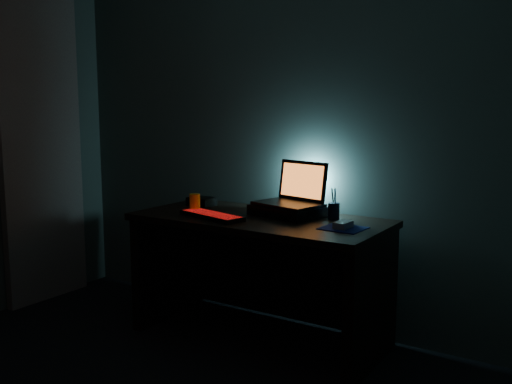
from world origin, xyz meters
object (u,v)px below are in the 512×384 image
Objects in this scene: laptop at (294,195)px; router at (202,201)px; pen_cup at (334,211)px; keyboard at (212,216)px; juice_glass at (195,203)px; mouse at (343,225)px.

router is at bearing -162.67° from laptop.
router is (-0.66, -0.05, -0.09)m from laptop.
router is (-0.93, -0.04, -0.02)m from pen_cup.
laptop reaches higher than keyboard.
juice_glass reaches higher than router.
juice_glass reaches higher than mouse.
laptop is 3.76× the size of juice_glass.
mouse is 0.97m from juice_glass.
router is at bearing -177.76° from pen_cup.
mouse is 1.10m from router.
keyboard is at bearing -121.51° from laptop.
keyboard is 4.03× the size of mouse.
pen_cup is 0.85× the size of juice_glass.
juice_glass reaches higher than pen_cup.
juice_glass reaches higher than keyboard.
laptop is 2.60× the size of router.
juice_glass is at bearing -162.82° from pen_cup.
laptop is 0.28m from pen_cup.
laptop is 0.93× the size of keyboard.
keyboard is at bearing -42.74° from router.
pen_cup is 0.93m from router.
keyboard is 0.44m from router.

